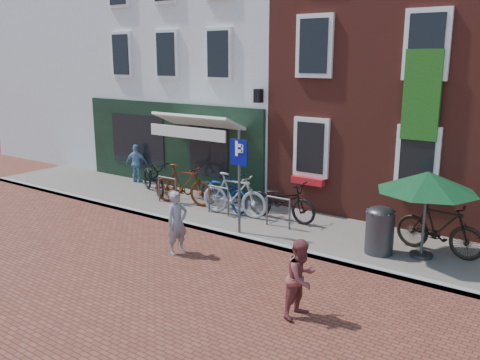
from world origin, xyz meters
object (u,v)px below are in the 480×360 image
Objects in this scene: bicycle_5 at (439,228)px; bicycle_2 at (224,191)px; bicycle_1 at (183,185)px; bicycle_4 at (282,201)px; boy at (301,278)px; bicycle_0 at (154,177)px; litter_bin at (380,228)px; parking_sign at (239,168)px; woman at (177,223)px; cafe_person at (137,163)px; parasol at (428,178)px; bicycle_3 at (234,195)px.

bicycle_2 is at bearing 96.91° from bicycle_5.
bicycle_1 is 3.29m from bicycle_4.
bicycle_0 is at bearing 69.74° from boy.
bicycle_0 is (-8.03, 0.83, -0.06)m from litter_bin.
parking_sign reaches higher than woman.
bicycle_1 and bicycle_5 have the same top height.
cafe_person is at bearing 60.71° from bicycle_1.
woman is at bearing -105.36° from parking_sign.
parasol reaches higher than bicycle_2.
parking_sign is 1.94× the size of cafe_person.
parking_sign reaches higher than bicycle_0.
bicycle_4 is (3.26, 0.39, -0.06)m from bicycle_1.
parasol is 1.08× the size of bicycle_5.
boy reaches higher than litter_bin.
bicycle_1 and bicycle_3 have the same top height.
parking_sign is 4.47m from boy.
litter_bin is at bearing 11.90° from parking_sign.
bicycle_1 reaches higher than litter_bin.
bicycle_0 and bicycle_4 have the same top height.
bicycle_0 is (-4.59, 1.55, -1.16)m from parking_sign.
bicycle_3 reaches higher than bicycle_2.
bicycle_5 is (0.24, 0.43, -1.22)m from parasol.
boy reaches higher than bicycle_3.
woman is 0.71× the size of bicycle_2.
litter_bin is 1.54m from parasol.
parking_sign is 1.86× the size of boy.
parasol is 4.21m from bicycle_4.
parking_sign is 4.45m from parasol.
parasol is (0.88, 0.33, 1.22)m from litter_bin.
litter_bin is 3.69m from parking_sign.
bicycle_2 is at bearing 137.74° from parking_sign.
cafe_person is at bearing 70.16° from boy.
boy is 10.85m from cafe_person.
parking_sign is 1.30× the size of bicycle_3.
bicycle_4 is at bearing -92.67° from bicycle_1.
bicycle_5 reaches higher than litter_bin.
boy is at bearing -91.29° from woman.
bicycle_3 and bicycle_5 have the same top height.
bicycle_2 is at bearing -63.77° from bicycle_0.
bicycle_0 is at bearing 100.43° from bicycle_2.
parasol is at bearing -81.78° from bicycle_2.
boy is at bearing 170.58° from bicycle_5.
cafe_person is 5.41m from bicycle_3.
woman is 7.09m from cafe_person.
parasol is at bearing 157.53° from bicycle_5.
woman is (-0.49, -1.79, -1.06)m from parking_sign.
bicycle_3 reaches higher than bicycle_4.
bicycle_2 is (2.98, -0.09, 0.00)m from bicycle_0.
bicycle_5 is at bearing -43.94° from woman.
bicycle_0 is (-8.91, 0.49, -1.28)m from parasol.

